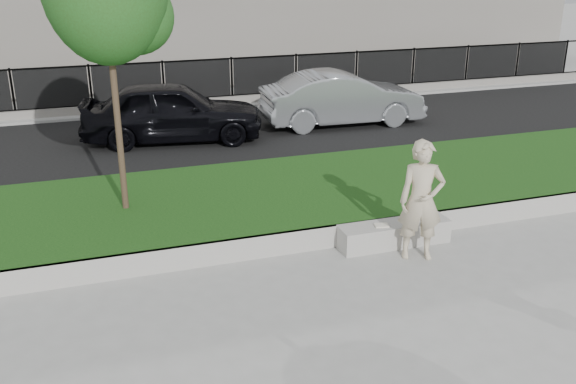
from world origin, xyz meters
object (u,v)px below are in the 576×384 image
object	(u,v)px
book	(382,225)
car_silver	(342,98)
man	(421,201)
stone_bench	(394,234)
car_dark	(172,111)

from	to	relation	value
book	car_silver	distance (m)	8.27
book	man	bearing A→B (deg)	-37.56
book	car_silver	world-z (taller)	car_silver
man	stone_bench	bearing A→B (deg)	126.06
car_dark	stone_bench	bearing A→B (deg)	-152.19
book	car_silver	xyz separation A→B (m)	(2.61, 7.84, 0.39)
car_dark	car_silver	distance (m)	4.92
stone_bench	book	world-z (taller)	book
book	car_silver	bearing A→B (deg)	83.49
man	car_dark	distance (m)	8.62
book	car_dark	size ratio (longest dim) A/B	0.05
man	book	size ratio (longest dim) A/B	8.65
car_silver	man	bearing A→B (deg)	167.93
car_dark	car_silver	size ratio (longest dim) A/B	1.01
stone_bench	man	bearing A→B (deg)	-73.95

